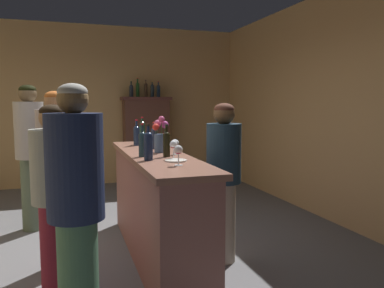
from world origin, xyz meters
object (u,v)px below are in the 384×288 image
at_px(wine_glass_mid, 151,138).
at_px(flower_arrangement, 160,136).
at_px(wine_bottle_chardonnay, 142,143).
at_px(bar_counter, 156,205).
at_px(patron_redhead, 30,150).
at_px(display_bottle_left, 131,90).
at_px(patron_by_cabinet, 76,207).
at_px(wine_glass_front, 175,143).
at_px(wine_bottle_syrah, 142,131).
at_px(patron_in_grey, 57,173).
at_px(wine_glass_rear, 174,145).
at_px(patron_tall, 55,195).
at_px(display_bottle_midright, 152,90).
at_px(wine_bottle_riesling, 167,143).
at_px(wine_glass_spare, 178,151).
at_px(wine_bottle_rose, 154,137).
at_px(wine_bottle_malbec, 137,134).
at_px(display_bottle_center, 146,89).
at_px(display_bottle_midleft, 138,89).
at_px(display_bottle_right, 158,90).
at_px(display_cabinet, 146,139).
at_px(wine_bottle_merlot, 148,144).
at_px(bartender, 224,175).
at_px(cheese_plate, 176,160).

height_order(wine_glass_mid, flower_arrangement, flower_arrangement).
bearing_deg(wine_bottle_chardonnay, bar_counter, 48.63).
bearing_deg(patron_redhead, display_bottle_left, 123.12).
height_order(bar_counter, patron_by_cabinet, patron_by_cabinet).
bearing_deg(display_bottle_left, wine_glass_front, -92.79).
bearing_deg(wine_bottle_syrah, flower_arrangement, -88.63).
distance_m(display_bottle_left, patron_in_grey, 3.82).
bearing_deg(flower_arrangement, display_bottle_left, 85.47).
bearing_deg(wine_glass_rear, bar_counter, 99.68).
bearing_deg(display_bottle_left, patron_tall, -106.96).
bearing_deg(patron_tall, wine_bottle_syrah, 37.11).
xyz_separation_m(flower_arrangement, patron_redhead, (-1.30, 1.22, -0.23)).
bearing_deg(patron_redhead, wine_bottle_syrah, 51.77).
distance_m(bar_counter, display_bottle_midright, 3.81).
height_order(wine_bottle_riesling, wine_glass_mid, wine_bottle_riesling).
xyz_separation_m(wine_glass_spare, patron_by_cabinet, (-0.78, -0.50, -0.25)).
bearing_deg(wine_bottle_riesling, wine_bottle_rose, 88.32).
bearing_deg(display_bottle_left, wine_bottle_malbec, -97.99).
bearing_deg(wine_bottle_rose, display_bottle_midright, 78.08).
relative_size(wine_bottle_syrah, display_bottle_center, 1.02).
xyz_separation_m(wine_glass_front, display_bottle_midright, (0.57, 3.66, 0.62)).
bearing_deg(wine_glass_mid, display_bottle_midleft, 82.84).
xyz_separation_m(display_bottle_midleft, patron_by_cabinet, (-1.23, -4.79, -0.89)).
height_order(wine_bottle_syrah, display_bottle_center, display_bottle_center).
distance_m(display_bottle_center, patron_by_cabinet, 5.06).
bearing_deg(display_bottle_right, wine_glass_spare, -101.02).
distance_m(wine_bottle_riesling, wine_bottle_syrah, 1.17).
distance_m(display_cabinet, display_bottle_midleft, 0.95).
bearing_deg(wine_bottle_syrah, wine_bottle_chardonnay, -100.63).
height_order(wine_bottle_merlot, wine_glass_front, wine_bottle_merlot).
bearing_deg(wine_bottle_malbec, patron_by_cabinet, -109.58).
height_order(flower_arrangement, display_bottle_midleft, display_bottle_midleft).
distance_m(wine_glass_rear, patron_by_cabinet, 1.23).
height_order(display_bottle_midleft, bartender, display_bottle_midleft).
height_order(wine_bottle_malbec, display_bottle_left, display_bottle_left).
height_order(patron_by_cabinet, bartender, patron_by_cabinet).
bearing_deg(patron_tall, wine_bottle_riesling, -1.70).
distance_m(cheese_plate, display_bottle_midright, 4.19).
relative_size(wine_bottle_merlot, display_bottle_center, 0.99).
distance_m(wine_bottle_chardonnay, cheese_plate, 0.44).
relative_size(display_bottle_left, patron_tall, 0.19).
height_order(wine_glass_front, patron_in_grey, patron_in_grey).
bearing_deg(display_bottle_center, wine_glass_spare, -97.90).
xyz_separation_m(flower_arrangement, patron_by_cabinet, (-0.84, -1.34, -0.30)).
xyz_separation_m(cheese_plate, display_bottle_right, (0.80, 4.07, 0.72)).
xyz_separation_m(wine_glass_rear, display_bottle_midright, (0.66, 3.94, 0.61)).
relative_size(wine_bottle_rose, display_bottle_midright, 0.98).
height_order(wine_bottle_chardonnay, display_bottle_center, display_bottle_center).
bearing_deg(flower_arrangement, display_cabinet, 81.12).
bearing_deg(patron_redhead, display_bottle_right, 115.26).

